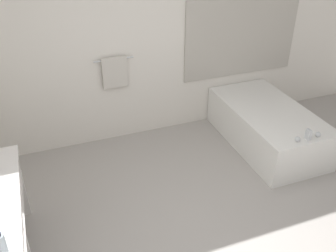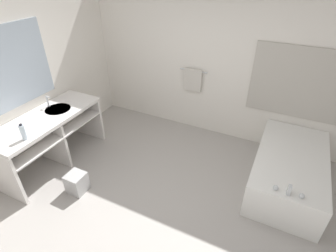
% 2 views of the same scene
% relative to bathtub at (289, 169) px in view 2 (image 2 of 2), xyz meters
% --- Properties ---
extents(ground_plane, '(16.00, 16.00, 0.00)m').
position_rel_bathtub_xyz_m(ground_plane, '(-1.51, -1.34, -0.29)').
color(ground_plane, '#A8A39E').
rests_on(ground_plane, ground).
extents(wall_back_with_blinds, '(7.40, 0.13, 2.70)m').
position_rel_bathtub_xyz_m(wall_back_with_blinds, '(-1.46, 0.89, 1.06)').
color(wall_back_with_blinds, white).
rests_on(wall_back_with_blinds, ground_plane).
extents(wall_left_with_mirror, '(0.08, 7.40, 2.70)m').
position_rel_bathtub_xyz_m(wall_left_with_mirror, '(-3.74, -1.33, 1.07)').
color(wall_left_with_mirror, white).
rests_on(wall_left_with_mirror, ground_plane).
extents(vanity_counter, '(0.67, 1.70, 0.85)m').
position_rel_bathtub_xyz_m(vanity_counter, '(-3.36, -1.07, 0.34)').
color(vanity_counter, white).
rests_on(vanity_counter, ground_plane).
extents(sink_faucet, '(0.09, 0.04, 0.18)m').
position_rel_bathtub_xyz_m(sink_faucet, '(-3.55, -0.84, 0.65)').
color(sink_faucet, silver).
rests_on(sink_faucet, vanity_counter).
extents(bathtub, '(0.91, 1.70, 0.64)m').
position_rel_bathtub_xyz_m(bathtub, '(0.00, 0.00, 0.00)').
color(bathtub, white).
rests_on(bathtub, ground_plane).
extents(water_bottle_1, '(0.07, 0.07, 0.23)m').
position_rel_bathtub_xyz_m(water_bottle_1, '(-3.14, -1.61, 0.67)').
color(water_bottle_1, silver).
rests_on(water_bottle_1, vanity_counter).
extents(waste_bin, '(0.25, 0.25, 0.29)m').
position_rel_bathtub_xyz_m(waste_bin, '(-2.62, -1.43, -0.14)').
color(waste_bin, '#B2B2B2').
rests_on(waste_bin, ground_plane).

